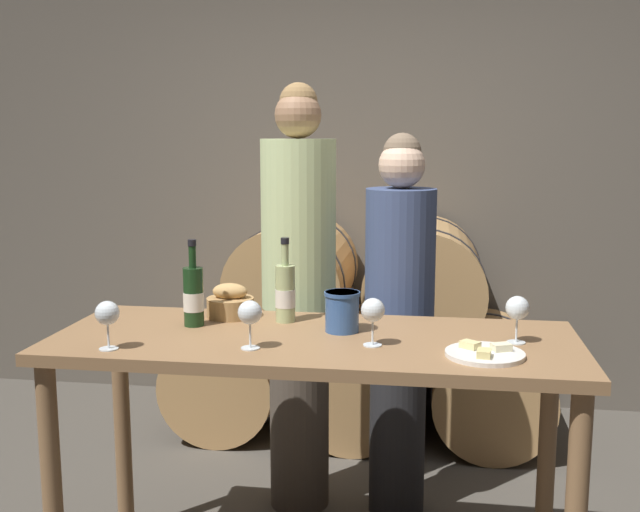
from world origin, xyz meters
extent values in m
cube|color=#60594F|center=(0.00, 2.08, 1.60)|extent=(10.00, 0.12, 3.20)
cylinder|color=tan|center=(-0.70, 1.54, 0.30)|extent=(0.60, 0.84, 0.60)
cylinder|color=#2D2D33|center=(-0.70, 1.27, 0.30)|extent=(0.61, 0.02, 0.61)
cylinder|color=#2D2D33|center=(-0.70, 1.81, 0.30)|extent=(0.61, 0.02, 0.61)
cylinder|color=tan|center=(0.00, 1.54, 0.30)|extent=(0.60, 0.84, 0.60)
cylinder|color=#2D2D33|center=(0.00, 1.27, 0.30)|extent=(0.61, 0.02, 0.61)
cylinder|color=#2D2D33|center=(0.00, 1.81, 0.30)|extent=(0.61, 0.02, 0.61)
cylinder|color=tan|center=(0.70, 1.54, 0.30)|extent=(0.60, 0.84, 0.60)
cylinder|color=#2D2D33|center=(0.70, 1.27, 0.30)|extent=(0.61, 0.02, 0.61)
cylinder|color=#2D2D33|center=(0.70, 1.81, 0.30)|extent=(0.61, 0.02, 0.61)
cylinder|color=tan|center=(-0.35, 1.54, 0.84)|extent=(0.60, 0.84, 0.60)
cylinder|color=#2D2D33|center=(-0.35, 1.27, 0.84)|extent=(0.61, 0.02, 0.61)
cylinder|color=#2D2D33|center=(-0.35, 1.81, 0.84)|extent=(0.61, 0.02, 0.61)
cylinder|color=tan|center=(0.35, 1.54, 0.84)|extent=(0.60, 0.84, 0.60)
cylinder|color=#2D2D33|center=(0.35, 1.27, 0.84)|extent=(0.61, 0.02, 0.61)
cylinder|color=#2D2D33|center=(0.35, 1.81, 0.84)|extent=(0.61, 0.02, 0.61)
cylinder|color=olive|center=(-0.81, -0.28, 0.45)|extent=(0.06, 0.06, 0.90)
cylinder|color=olive|center=(-0.81, 0.28, 0.45)|extent=(0.06, 0.06, 0.90)
cylinder|color=olive|center=(0.81, 0.28, 0.45)|extent=(0.06, 0.06, 0.90)
cube|color=olive|center=(0.00, 0.00, 0.92)|extent=(1.74, 0.68, 0.04)
cylinder|color=#4C4238|center=(-0.17, 0.65, 0.44)|extent=(0.25, 0.25, 0.88)
cylinder|color=beige|center=(-0.17, 0.65, 1.23)|extent=(0.31, 0.31, 0.70)
sphere|color=#997051|center=(-0.17, 0.65, 1.68)|extent=(0.19, 0.19, 0.19)
sphere|color=olive|center=(-0.17, 0.66, 1.73)|extent=(0.16, 0.16, 0.16)
cylinder|color=#232326|center=(0.25, 0.65, 0.39)|extent=(0.24, 0.24, 0.77)
cylinder|color=#3D4C75|center=(0.25, 0.65, 1.08)|extent=(0.29, 0.29, 0.61)
sphere|color=beige|center=(0.25, 0.65, 1.48)|extent=(0.19, 0.19, 0.19)
sphere|color=#75604C|center=(0.25, 0.66, 1.53)|extent=(0.15, 0.15, 0.15)
cylinder|color=#193819|center=(-0.44, 0.08, 1.04)|extent=(0.07, 0.07, 0.21)
cylinder|color=#193819|center=(-0.44, 0.08, 1.18)|extent=(0.03, 0.03, 0.08)
cylinder|color=black|center=(-0.44, 0.08, 1.23)|extent=(0.03, 0.03, 0.02)
cylinder|color=white|center=(-0.44, 0.08, 1.02)|extent=(0.07, 0.07, 0.07)
cylinder|color=#ADBC7F|center=(-0.13, 0.19, 1.04)|extent=(0.07, 0.07, 0.20)
cylinder|color=#ADBC7F|center=(-0.13, 0.19, 1.18)|extent=(0.03, 0.03, 0.08)
cylinder|color=black|center=(-0.13, 0.19, 1.23)|extent=(0.03, 0.03, 0.02)
cylinder|color=white|center=(-0.13, 0.19, 1.02)|extent=(0.07, 0.07, 0.07)
cylinder|color=#335693|center=(0.08, 0.08, 1.01)|extent=(0.11, 0.11, 0.14)
cylinder|color=#335693|center=(0.08, 0.08, 1.07)|extent=(0.12, 0.12, 0.01)
cylinder|color=#A87F4C|center=(-0.35, 0.22, 0.97)|extent=(0.17, 0.17, 0.07)
ellipsoid|color=tan|center=(-0.35, 0.22, 1.03)|extent=(0.13, 0.08, 0.06)
cylinder|color=white|center=(0.55, -0.14, 0.94)|extent=(0.24, 0.24, 0.01)
cube|color=beige|center=(0.60, -0.12, 0.96)|extent=(0.07, 0.06, 0.02)
cube|color=beige|center=(0.50, -0.11, 0.96)|extent=(0.07, 0.07, 0.02)
cube|color=#E0CC7F|center=(0.54, -0.20, 0.96)|extent=(0.05, 0.06, 0.02)
cylinder|color=white|center=(-0.61, -0.24, 0.94)|extent=(0.06, 0.06, 0.00)
cylinder|color=white|center=(-0.61, -0.24, 0.98)|extent=(0.01, 0.01, 0.08)
sphere|color=white|center=(-0.61, -0.24, 1.05)|extent=(0.08, 0.08, 0.08)
cylinder|color=white|center=(-0.17, -0.17, 0.94)|extent=(0.06, 0.06, 0.00)
cylinder|color=white|center=(-0.17, -0.17, 0.98)|extent=(0.01, 0.01, 0.08)
sphere|color=white|center=(-0.17, -0.17, 1.05)|extent=(0.08, 0.08, 0.08)
cylinder|color=white|center=(0.20, -0.08, 0.94)|extent=(0.06, 0.06, 0.00)
cylinder|color=white|center=(0.20, -0.08, 0.98)|extent=(0.01, 0.01, 0.08)
sphere|color=white|center=(0.20, -0.08, 1.05)|extent=(0.08, 0.08, 0.08)
cylinder|color=white|center=(0.66, 0.02, 0.94)|extent=(0.06, 0.06, 0.00)
cylinder|color=white|center=(0.66, 0.02, 0.98)|extent=(0.01, 0.01, 0.08)
sphere|color=white|center=(0.66, 0.02, 1.05)|extent=(0.08, 0.08, 0.08)
camera|label=1|loc=(0.38, -2.38, 1.60)|focal=42.00mm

